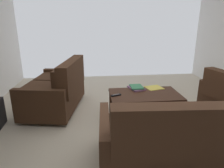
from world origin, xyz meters
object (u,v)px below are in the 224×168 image
sofa_main (186,138)px  coffee_table (145,97)px  loose_magazine (154,88)px  loveseat_near (58,89)px  tv_remote (116,95)px  book_stack (136,88)px

sofa_main → coffee_table: bearing=-83.6°
loose_magazine → sofa_main: bearing=162.6°
loveseat_near → loose_magazine: (-1.68, 0.27, 0.06)m
coffee_table → loose_magazine: bearing=-131.7°
loveseat_near → tv_remote: size_ratio=8.97×
tv_remote → loose_magazine: 0.77m
loveseat_near → book_stack: loveseat_near is taller
coffee_table → loose_magazine: (-0.23, -0.26, 0.07)m
loveseat_near → tv_remote: 1.14m
book_stack → tv_remote: 0.48m
sofa_main → coffee_table: 1.20m
book_stack → loose_magazine: size_ratio=1.22×
loveseat_near → tv_remote: (-0.98, 0.58, 0.07)m
coffee_table → loveseat_near: bearing=-20.1°
tv_remote → loose_magazine: tv_remote is taller
tv_remote → book_stack: bearing=-143.4°
sofa_main → loveseat_near: (1.58, -1.72, 0.01)m
book_stack → tv_remote: (0.38, 0.29, -0.01)m
book_stack → sofa_main: bearing=98.7°
coffee_table → book_stack: bearing=-70.3°
loveseat_near → coffee_table: (-1.45, 0.53, -0.01)m
loveseat_near → book_stack: size_ratio=4.38×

